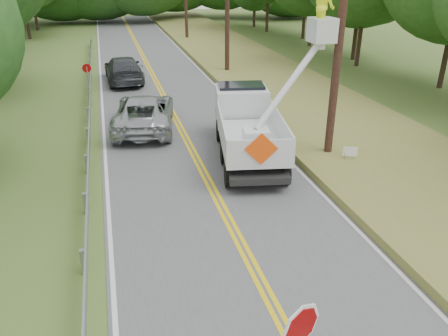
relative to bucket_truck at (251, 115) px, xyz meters
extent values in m
cube|color=#525255|center=(-2.34, 3.37, -1.48)|extent=(7.20, 96.00, 0.02)
cube|color=yellow|center=(-2.44, 3.37, -1.47)|extent=(0.12, 96.00, 0.00)
cube|color=yellow|center=(-2.24, 3.37, -1.47)|extent=(0.12, 96.00, 0.00)
cube|color=silver|center=(-5.79, 3.37, -1.47)|extent=(0.12, 96.00, 0.00)
cube|color=silver|center=(1.11, 3.37, -1.47)|extent=(0.12, 96.00, 0.00)
cube|color=#92969A|center=(-6.44, -6.63, -1.14)|extent=(0.12, 0.14, 0.70)
cube|color=#92969A|center=(-6.44, -3.63, -1.14)|extent=(0.12, 0.14, 0.70)
cube|color=#92969A|center=(-6.44, -0.63, -1.14)|extent=(0.12, 0.14, 0.70)
cube|color=#92969A|center=(-6.44, 2.37, -1.14)|extent=(0.12, 0.14, 0.70)
cube|color=#92969A|center=(-6.44, 5.37, -1.14)|extent=(0.12, 0.14, 0.70)
cube|color=#92969A|center=(-6.44, 8.37, -1.14)|extent=(0.12, 0.14, 0.70)
cube|color=#92969A|center=(-6.44, 11.37, -1.14)|extent=(0.12, 0.14, 0.70)
cube|color=#92969A|center=(-6.44, 14.37, -1.14)|extent=(0.12, 0.14, 0.70)
cube|color=#92969A|center=(-6.44, 17.37, -1.14)|extent=(0.12, 0.14, 0.70)
cube|color=#92969A|center=(-6.44, 20.37, -1.14)|extent=(0.12, 0.14, 0.70)
cube|color=#92969A|center=(-6.44, 23.37, -1.14)|extent=(0.12, 0.14, 0.70)
cube|color=#92969A|center=(-6.44, 26.37, -1.14)|extent=(0.12, 0.14, 0.70)
cube|color=#92969A|center=(-6.34, 4.37, -0.89)|extent=(0.05, 48.00, 0.34)
cylinder|color=black|center=(2.66, -1.63, 3.51)|extent=(0.30, 0.30, 10.00)
cube|color=olive|center=(4.76, 3.37, -1.34)|extent=(7.00, 96.00, 0.30)
cylinder|color=#332319|center=(-12.42, 33.27, 0.45)|extent=(0.32, 0.32, 3.89)
cylinder|color=#332319|center=(-12.36, 39.76, 0.34)|extent=(0.32, 0.32, 3.66)
cylinder|color=#332319|center=(14.30, 6.45, 0.37)|extent=(0.32, 0.32, 3.73)
cylinder|color=#332319|center=(12.65, 13.46, 0.53)|extent=(0.32, 0.32, 4.04)
cylinder|color=#332319|center=(13.60, 15.68, 0.22)|extent=(0.32, 0.32, 3.42)
cylinder|color=#332319|center=(12.90, 22.24, 0.30)|extent=(0.32, 0.32, 3.59)
cylinder|color=#332319|center=(14.12, 26.46, 0.39)|extent=(0.32, 0.32, 3.77)
cylinder|color=#332319|center=(12.30, 32.09, 0.62)|extent=(0.32, 0.32, 4.21)
cylinder|color=#332319|center=(12.18, 36.18, -0.23)|extent=(0.32, 0.32, 2.53)
cylinder|color=#880303|center=(-3.21, -11.99, 1.04)|extent=(0.66, 0.30, 0.70)
cylinder|color=black|center=(-1.73, -3.00, -1.01)|extent=(0.45, 0.96, 0.92)
cylinder|color=black|center=(0.16, -3.34, -1.01)|extent=(0.45, 0.96, 0.92)
cylinder|color=black|center=(-1.38, -1.11, -1.01)|extent=(0.45, 0.96, 0.92)
cylinder|color=black|center=(0.50, -1.46, -1.01)|extent=(0.45, 0.96, 0.92)
cylinder|color=black|center=(-0.95, 1.25, -1.01)|extent=(0.45, 0.96, 0.92)
cylinder|color=black|center=(0.93, 0.90, -1.01)|extent=(0.45, 0.96, 0.92)
cube|color=black|center=(-0.39, -1.00, -0.94)|extent=(3.09, 6.40, 0.24)
cube|color=silver|center=(-0.51, -1.66, -0.47)|extent=(2.96, 4.74, 0.21)
cube|color=silver|center=(-1.57, -1.47, 0.01)|extent=(0.85, 4.35, 0.86)
cube|color=silver|center=(0.56, -1.86, 0.01)|extent=(0.85, 4.35, 0.86)
cube|color=silver|center=(-0.90, -3.81, 0.01)|extent=(2.18, 0.45, 0.86)
cube|color=silver|center=(0.08, 1.55, -0.18)|extent=(2.45, 2.18, 1.73)
cube|color=black|center=(0.11, 1.74, 0.45)|extent=(2.11, 1.57, 0.72)
cube|color=silver|center=(-0.70, -2.70, 0.01)|extent=(1.00, 1.00, 0.77)
cube|color=silver|center=(1.96, -1.63, 3.40)|extent=(0.82, 0.82, 0.82)
imported|color=#F3FF28|center=(1.96, -1.63, 4.18)|extent=(0.62, 0.80, 1.65)
cube|color=#FF4E0D|center=(-0.91, -3.88, 0.16)|extent=(1.07, 0.23, 1.08)
imported|color=#AEB2B5|center=(-3.91, 3.68, -0.70)|extent=(3.45, 5.89, 1.54)
imported|color=#393C40|center=(-4.31, 12.94, -0.69)|extent=(2.39, 5.49, 1.57)
cylinder|color=#92969A|center=(-6.35, 8.01, -0.44)|extent=(0.06, 0.06, 2.11)
cylinder|color=#880303|center=(-6.35, 8.01, 0.52)|extent=(0.47, 0.15, 0.48)
cube|color=white|center=(3.11, -2.52, -0.91)|extent=(0.50, 0.23, 0.37)
cylinder|color=#92969A|center=(2.90, -2.52, -1.23)|extent=(0.02, 0.02, 0.53)
cylinder|color=#92969A|center=(3.32, -2.52, -1.23)|extent=(0.02, 0.02, 0.53)
camera|label=1|loc=(-5.40, -16.15, 5.53)|focal=35.75mm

